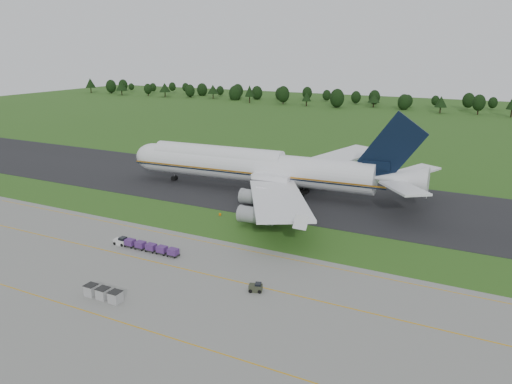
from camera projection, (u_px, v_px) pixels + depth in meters
The scene contains 10 objects.
ground at pixel (235, 227), 104.50m from camera, with size 600.00×600.00×0.00m, color #285118.
apron at pixel (125, 296), 75.46m from camera, with size 300.00×52.00×0.06m, color slate.
taxiway at pixel (288, 193), 128.40m from camera, with size 300.00×40.00×0.08m, color black.
apron_markings at pixel (154, 278), 81.44m from camera, with size 300.00×30.20×0.01m.
tree_line at pixel (415, 100), 290.79m from camera, with size 527.32×22.60×11.69m.
aircraft at pixel (260, 167), 128.65m from camera, with size 80.44×78.34×22.60m.
baggage_train at pixel (145, 246), 92.26m from camera, with size 14.55×1.54×1.48m.
utility_cart at pixel (256, 288), 76.72m from camera, with size 2.30×1.77×1.11m.
uld_row at pixel (103, 293), 74.43m from camera, with size 6.54×1.74×1.72m.
edge_markers at pixel (241, 218), 109.01m from camera, with size 10.96×0.30×0.60m.
Camera 1 is at (48.73, -85.41, 36.38)m, focal length 35.00 mm.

